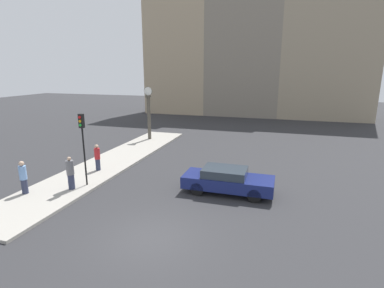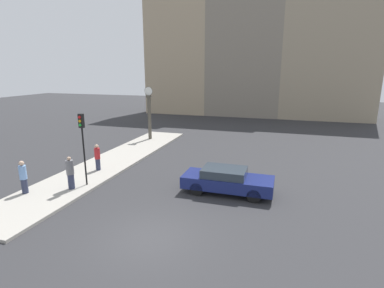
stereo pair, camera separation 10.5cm
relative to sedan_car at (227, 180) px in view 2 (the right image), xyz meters
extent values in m
plane|color=#2D2D30|center=(-2.09, -5.34, -0.72)|extent=(120.00, 120.00, 0.00)
cube|color=#A39E93|center=(-8.79, 2.87, -0.64)|extent=(3.51, 20.42, 0.14)
cube|color=tan|center=(-12.97, 28.71, 9.00)|extent=(9.12, 5.00, 19.44)
cube|color=gray|center=(-3.35, 28.71, 7.91)|extent=(10.13, 5.00, 17.26)
cube|color=gray|center=(7.54, 28.71, 7.23)|extent=(11.64, 5.00, 15.89)
cube|color=navy|center=(0.04, 0.00, -0.10)|extent=(4.76, 1.81, 0.63)
cube|color=#2D3842|center=(-0.15, 0.00, 0.43)|extent=(2.29, 1.63, 0.43)
cylinder|color=black|center=(1.52, 0.80, -0.36)|extent=(0.70, 0.22, 0.70)
cylinder|color=black|center=(1.52, -0.80, -0.36)|extent=(0.70, 0.22, 0.70)
cylinder|color=black|center=(-1.44, 0.80, -0.36)|extent=(0.70, 0.22, 0.70)
cylinder|color=black|center=(-1.44, -0.80, -0.36)|extent=(0.70, 0.22, 0.70)
cylinder|color=black|center=(-7.67, -1.55, 1.05)|extent=(0.09, 0.09, 3.25)
cube|color=black|center=(-7.67, -1.55, 3.06)|extent=(0.26, 0.20, 0.76)
cylinder|color=red|center=(-7.67, -1.67, 3.26)|extent=(0.15, 0.04, 0.15)
cylinder|color=orange|center=(-7.67, -1.67, 3.06)|extent=(0.15, 0.04, 0.15)
cylinder|color=green|center=(-7.67, -1.67, 2.85)|extent=(0.15, 0.04, 0.15)
cylinder|color=#4C473D|center=(-9.22, 10.02, 1.35)|extent=(0.31, 0.31, 3.85)
cube|color=#4C473D|center=(-9.22, 10.02, 3.37)|extent=(0.40, 0.40, 0.18)
cylinder|color=#4C473D|center=(-9.22, 10.02, 3.83)|extent=(0.80, 0.04, 0.80)
cylinder|color=white|center=(-9.22, 10.02, 3.83)|extent=(0.74, 0.06, 0.74)
cylinder|color=#2D334C|center=(-8.07, -2.31, -0.16)|extent=(0.34, 0.34, 0.83)
cylinder|color=slate|center=(-8.07, -2.31, 0.64)|extent=(0.40, 0.40, 0.77)
sphere|color=tan|center=(-8.07, -2.31, 1.13)|extent=(0.20, 0.20, 0.20)
cylinder|color=#2D334C|center=(-10.00, -3.54, -0.19)|extent=(0.31, 0.31, 0.77)
cylinder|color=#729ED8|center=(-10.00, -3.54, 0.56)|extent=(0.36, 0.36, 0.72)
sphere|color=tan|center=(-10.00, -3.54, 1.05)|extent=(0.26, 0.26, 0.26)
cylinder|color=#2D334C|center=(-8.54, 0.81, -0.20)|extent=(0.30, 0.30, 0.75)
cylinder|color=red|center=(-8.54, 0.81, 0.53)|extent=(0.35, 0.35, 0.70)
sphere|color=tan|center=(-8.54, 0.81, 1.00)|extent=(0.24, 0.24, 0.24)
camera|label=1|loc=(2.64, -14.87, 5.71)|focal=28.00mm
camera|label=2|loc=(2.74, -14.83, 5.71)|focal=28.00mm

